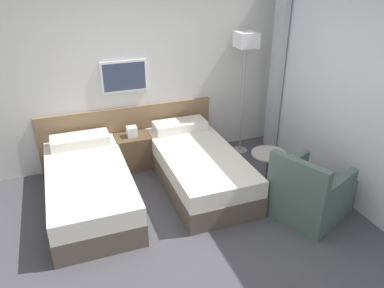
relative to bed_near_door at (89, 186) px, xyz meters
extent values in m
plane|color=#47474C|center=(0.91, -0.99, -0.26)|extent=(16.00, 16.00, 0.00)
cube|color=silver|center=(0.91, 1.03, 1.09)|extent=(10.00, 0.06, 2.70)
cube|color=#846647|center=(0.71, 0.98, 0.17)|extent=(2.53, 0.04, 0.84)
cube|color=white|center=(0.71, 0.98, 1.04)|extent=(0.64, 0.03, 0.44)
cube|color=#333D56|center=(0.71, 0.97, 1.04)|extent=(0.58, 0.01, 0.38)
cube|color=silver|center=(3.01, -1.25, 1.06)|extent=(0.03, 4.13, 2.64)
cube|color=#B7BAC1|center=(2.93, 0.65, 1.06)|extent=(0.10, 0.24, 2.64)
cube|color=brown|center=(0.00, -0.03, -0.12)|extent=(0.95, 1.96, 0.28)
cube|color=silver|center=(0.00, -0.03, 0.13)|extent=(0.94, 1.94, 0.22)
cube|color=silver|center=(0.00, 0.72, 0.30)|extent=(0.76, 0.34, 0.13)
cube|color=brown|center=(1.42, -0.03, -0.12)|extent=(0.95, 1.96, 0.28)
cube|color=silver|center=(1.42, -0.03, 0.13)|extent=(0.94, 1.94, 0.22)
cube|color=silver|center=(1.42, 0.72, 0.30)|extent=(0.76, 0.34, 0.13)
cube|color=brown|center=(0.71, 0.74, -0.01)|extent=(0.50, 0.37, 0.50)
cube|color=white|center=(0.71, 0.74, 0.31)|extent=(0.14, 0.14, 0.14)
cylinder|color=#9E9993|center=(2.39, 0.66, -0.25)|extent=(0.24, 0.24, 0.02)
cylinder|color=#9E9993|center=(2.39, 0.66, 0.57)|extent=(0.02, 0.02, 1.61)
cube|color=white|center=(2.39, 0.66, 1.48)|extent=(0.28, 0.28, 0.21)
cylinder|color=gray|center=(2.20, -0.48, -0.25)|extent=(0.29, 0.29, 0.01)
cylinder|color=gray|center=(2.20, -0.48, 0.02)|extent=(0.05, 0.05, 0.51)
cylinder|color=gray|center=(2.20, -0.48, 0.28)|extent=(0.45, 0.45, 0.02)
cube|color=#4C6056|center=(2.41, -1.09, -0.04)|extent=(1.02, 0.97, 0.43)
cube|color=#4C6056|center=(2.09, -1.23, 0.38)|extent=(0.37, 0.69, 0.41)
cube|color=#4C6056|center=(2.53, -1.38, 0.27)|extent=(0.67, 0.35, 0.18)
cube|color=#4C6056|center=(2.29, -0.81, 0.27)|extent=(0.67, 0.35, 0.18)
camera|label=1|loc=(-0.17, -4.04, 2.47)|focal=35.00mm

